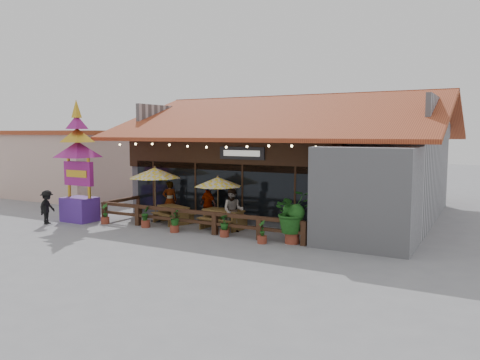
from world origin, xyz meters
The scene contains 19 objects.
ground centered at (0.00, 0.00, 0.00)m, with size 100.00×100.00×0.00m, color gray.
restaurant_building centered at (0.26, 6.61, 2.21)m, with size 15.50×14.73×6.09m.
patio_railing centered at (-2.25, -0.27, 0.61)m, with size 10.00×2.60×0.92m.
neighbor_building centered at (-15.00, 6.00, 2.14)m, with size 8.40×8.40×4.22m.
umbrella_left centered at (-4.40, 0.59, 2.25)m, with size 3.22×3.22×2.58m.
umbrella_right centered at (-1.26, 0.99, 1.96)m, with size 2.11×2.11×2.25m.
picnic_table_left centered at (-3.46, 0.70, 0.52)m, with size 2.01×1.88×0.78m.
picnic_table_right centered at (-0.77, 0.64, 0.56)m, with size 1.95×1.75×0.84m.
thai_sign_tower centered at (-7.54, -1.02, 3.18)m, with size 2.24×2.24×6.03m.
tropical_plant centered at (2.80, -0.38, 1.16)m, with size 1.92×1.93×2.02m.
diner_a centered at (-4.13, 1.33, 0.92)m, with size 0.67×0.44×1.83m, color #321D10.
diner_b centered at (-0.10, 0.29, 0.91)m, with size 0.88×0.69×1.81m, color #321D10.
diner_c centered at (-1.92, 1.26, 0.89)m, with size 1.04×0.43×1.78m, color #321D10.
pedestrian centered at (-8.31, -2.19, 0.76)m, with size 0.99×0.57×1.53m, color black.
planter_a centered at (-6.06, -0.92, 0.39)m, with size 0.38×0.38×0.92m.
planter_b centered at (-3.92, -0.68, 0.43)m, with size 0.39×0.41×0.95m.
planter_c centered at (-2.21, -0.90, 0.51)m, with size 0.72×0.70×0.90m.
planter_d centered at (0.02, -0.63, 0.43)m, with size 0.46×0.46×0.88m.
planter_e centered at (1.82, -0.92, 0.37)m, with size 0.37×0.37×0.88m.
Camera 1 is at (9.25, -16.28, 4.10)m, focal length 35.00 mm.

